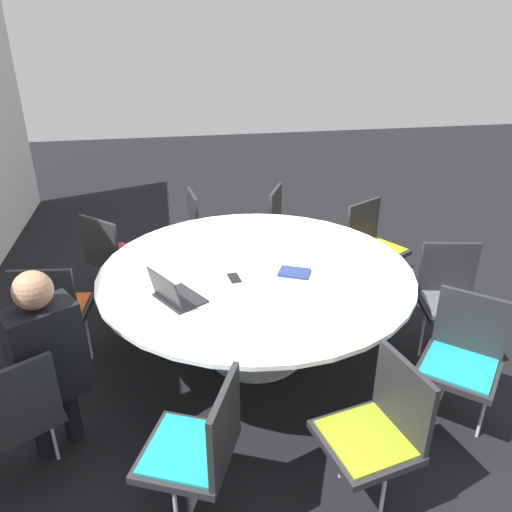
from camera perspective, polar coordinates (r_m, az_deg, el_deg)
ground_plane at (r=3.91m, az=0.00°, el=-10.98°), size 16.00×16.00×0.00m
conference_table at (r=3.58m, az=0.00°, el=-2.98°), size 2.21×2.21×0.73m
chair_0 at (r=2.94m, az=-26.11°, el=-15.75°), size 0.59×0.59×0.86m
chair_1 at (r=2.53m, az=-6.45°, el=-20.52°), size 0.57×0.56×0.86m
chair_2 at (r=2.66m, az=13.79°, el=-18.41°), size 0.52×0.50×0.86m
chair_3 at (r=3.29m, az=22.58°, el=-10.25°), size 0.61×0.61×0.86m
chair_4 at (r=3.92m, az=21.36°, el=-3.99°), size 0.50×0.52×0.86m
chair_5 at (r=4.61m, az=13.17°, el=1.61°), size 0.58×0.59×0.86m
chair_6 at (r=4.90m, az=3.65°, el=3.67°), size 0.58×0.57×0.86m
chair_7 at (r=4.87m, az=-5.63°, el=3.45°), size 0.48×0.47×0.86m
chair_8 at (r=4.45m, az=-15.93°, el=0.39°), size 0.61×0.61×0.86m
chair_9 at (r=3.78m, az=-22.13°, el=-5.28°), size 0.47×0.49×0.86m
person_0 at (r=2.93m, az=-22.87°, el=-10.37°), size 0.37×0.42×1.21m
laptop at (r=3.15m, az=-9.38°, el=-4.32°), size 0.39×0.37×0.21m
spiral_notebook at (r=3.47m, az=4.41°, el=-1.90°), size 0.23×0.25×0.02m
cell_phone at (r=3.40m, az=-2.51°, el=-2.51°), size 0.15×0.09×0.01m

